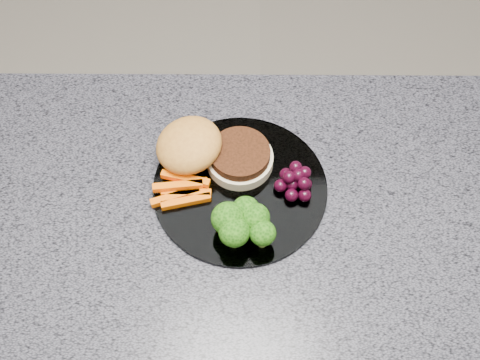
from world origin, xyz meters
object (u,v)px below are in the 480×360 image
island_cabinet (271,341)px  burger (207,151)px  plate (240,188)px  grape_bunch (296,181)px

island_cabinet → burger: 0.53m
burger → plate: bearing=-42.4°
burger → grape_bunch: bearing=-17.5°
island_cabinet → grape_bunch: size_ratio=20.35×
plate → island_cabinet: bearing=-49.4°
burger → grape_bunch: size_ratio=3.05×
plate → grape_bunch: bearing=1.3°
burger → grape_bunch: 0.14m
grape_bunch → burger: bearing=160.6°
island_cabinet → grape_bunch: 0.50m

